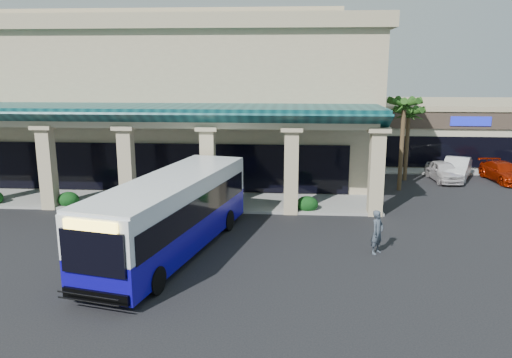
# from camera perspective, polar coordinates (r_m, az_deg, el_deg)

# --- Properties ---
(ground) EXTENTS (110.00, 110.00, 0.00)m
(ground) POSITION_cam_1_polar(r_m,az_deg,el_deg) (22.45, 0.04, -7.62)
(ground) COLOR black
(main_building) EXTENTS (30.80, 14.80, 11.35)m
(main_building) POSITION_cam_1_polar(r_m,az_deg,el_deg) (38.27, -10.38, 9.29)
(main_building) COLOR #C0AD89
(main_building) RESTS_ON ground
(arcade) EXTENTS (30.00, 6.20, 5.70)m
(arcade) POSITION_cam_1_polar(r_m,az_deg,el_deg) (29.80, -14.54, 2.72)
(arcade) COLOR #0A373C
(arcade) RESTS_ON ground
(strip_mall) EXTENTS (22.50, 12.50, 4.90)m
(strip_mall) POSITION_cam_1_polar(r_m,az_deg,el_deg) (48.23, 24.22, 5.19)
(strip_mall) COLOR beige
(strip_mall) RESTS_ON ground
(palm_0) EXTENTS (2.40, 2.40, 6.60)m
(palm_0) POSITION_cam_1_polar(r_m,az_deg,el_deg) (33.07, 16.36, 4.35)
(palm_0) COLOR #1B4111
(palm_0) RESTS_ON ground
(palm_1) EXTENTS (2.40, 2.40, 5.80)m
(palm_1) POSITION_cam_1_polar(r_m,az_deg,el_deg) (36.24, 16.90, 4.36)
(palm_1) COLOR #1B4111
(palm_1) RESTS_ON ground
(broadleaf_tree) EXTENTS (2.60, 2.60, 4.81)m
(broadleaf_tree) POSITION_cam_1_polar(r_m,az_deg,el_deg) (40.81, 12.60, 4.77)
(broadleaf_tree) COLOR #0C350E
(broadleaf_tree) RESTS_ON ground
(transit_bus) EXTENTS (5.26, 12.06, 3.28)m
(transit_bus) POSITION_cam_1_polar(r_m,az_deg,el_deg) (21.45, -9.54, -4.15)
(transit_bus) COLOR #0F08A0
(transit_bus) RESTS_ON ground
(pedestrian) EXTENTS (0.79, 0.82, 1.90)m
(pedestrian) POSITION_cam_1_polar(r_m,az_deg,el_deg) (21.87, 13.70, -5.92)
(pedestrian) COLOR #3E4854
(pedestrian) RESTS_ON ground
(car_silver) EXTENTS (1.88, 4.21, 1.40)m
(car_silver) POSITION_cam_1_polar(r_m,az_deg,el_deg) (37.18, 20.66, 0.85)
(car_silver) COLOR silver
(car_silver) RESTS_ON ground
(car_white) EXTENTS (3.37, 4.90, 1.53)m
(car_white) POSITION_cam_1_polar(r_m,az_deg,el_deg) (38.24, 21.94, 1.15)
(car_white) COLOR white
(car_white) RESTS_ON ground
(car_red) EXTENTS (2.35, 4.77, 1.33)m
(car_red) POSITION_cam_1_polar(r_m,az_deg,el_deg) (38.67, 26.44, 0.71)
(car_red) COLOR #981A03
(car_red) RESTS_ON ground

